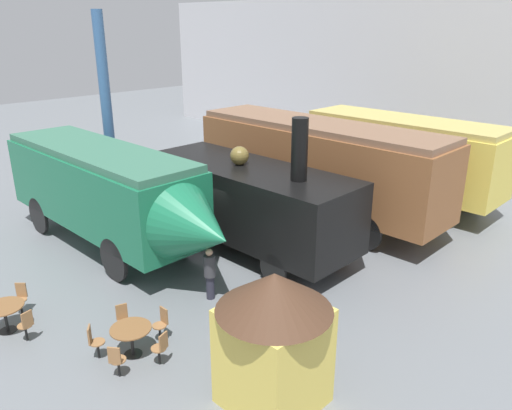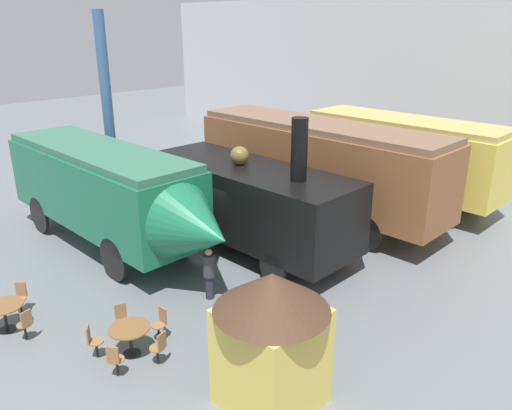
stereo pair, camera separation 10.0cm
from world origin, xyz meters
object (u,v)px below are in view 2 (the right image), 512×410
(streamlined_locomotive, at_px, (113,191))
(ticket_kiosk, at_px, (271,333))
(steam_locomotive, at_px, (248,199))
(cafe_table_near, at_px, (4,310))
(cafe_table_mid, at_px, (130,332))
(cafe_chair_0, at_px, (20,295))
(passenger_coach_vintage, at_px, (403,153))
(passenger_coach_wooden, at_px, (318,162))
(visitor_person, at_px, (209,272))

(streamlined_locomotive, bearing_deg, ticket_kiosk, -10.84)
(steam_locomotive, distance_m, cafe_table_near, 8.07)
(streamlined_locomotive, distance_m, cafe_table_mid, 6.37)
(cafe_table_near, relative_size, cafe_chair_0, 1.14)
(passenger_coach_vintage, xyz_separation_m, streamlined_locomotive, (-4.48, -11.28, -0.10))
(ticket_kiosk, bearing_deg, cafe_table_near, -156.21)
(streamlined_locomotive, bearing_deg, cafe_table_mid, -27.99)
(passenger_coach_wooden, relative_size, steam_locomotive, 1.33)
(steam_locomotive, bearing_deg, ticket_kiosk, -41.09)
(passenger_coach_vintage, distance_m, cafe_chair_0, 15.61)
(passenger_coach_vintage, distance_m, ticket_kiosk, 13.72)
(passenger_coach_wooden, bearing_deg, ticket_kiosk, -56.77)
(passenger_coach_wooden, xyz_separation_m, cafe_table_near, (-0.66, -11.99, -1.73))
(cafe_table_near, distance_m, cafe_table_mid, 3.60)
(passenger_coach_wooden, xyz_separation_m, steam_locomotive, (0.19, -4.06, -0.51))
(cafe_table_near, xyz_separation_m, cafe_table_mid, (3.16, 1.72, 0.00))
(passenger_coach_wooden, xyz_separation_m, visitor_person, (1.85, -7.26, -1.49))
(passenger_coach_vintage, relative_size, cafe_table_near, 8.51)
(passenger_coach_vintage, bearing_deg, passenger_coach_wooden, -111.42)
(streamlined_locomotive, xyz_separation_m, visitor_person, (4.79, 0.12, -1.33))
(cafe_table_near, relative_size, ticket_kiosk, 0.33)
(steam_locomotive, distance_m, cafe_table_mid, 6.74)
(passenger_coach_wooden, bearing_deg, visitor_person, -75.72)
(passenger_coach_vintage, xyz_separation_m, passenger_coach_wooden, (-1.53, -3.90, 0.07))
(cafe_table_mid, bearing_deg, steam_locomotive, 110.38)
(cafe_table_mid, bearing_deg, cafe_table_near, -151.46)
(cafe_table_near, bearing_deg, steam_locomotive, 83.85)
(cafe_table_near, xyz_separation_m, cafe_chair_0, (-0.59, 0.64, -0.09))
(cafe_table_near, height_order, cafe_chair_0, cafe_chair_0)
(steam_locomotive, bearing_deg, cafe_table_mid, -69.62)
(streamlined_locomotive, distance_m, cafe_chair_0, 4.63)
(passenger_coach_wooden, height_order, cafe_chair_0, passenger_coach_wooden)
(cafe_chair_0, height_order, visitor_person, visitor_person)
(ticket_kiosk, bearing_deg, streamlined_locomotive, 169.16)
(passenger_coach_wooden, relative_size, cafe_table_near, 10.71)
(passenger_coach_wooden, xyz_separation_m, ticket_kiosk, (5.95, -9.08, -0.66))
(steam_locomotive, xyz_separation_m, cafe_table_mid, (2.31, -6.21, -1.22))
(cafe_table_near, distance_m, ticket_kiosk, 7.30)
(cafe_chair_0, distance_m, visitor_person, 5.15)
(ticket_kiosk, bearing_deg, visitor_person, 156.07)
(passenger_coach_wooden, xyz_separation_m, cafe_chair_0, (-1.25, -11.36, -1.83))
(passenger_coach_wooden, distance_m, visitor_person, 7.64)
(streamlined_locomotive, bearing_deg, cafe_table_near, -63.64)
(cafe_table_mid, relative_size, visitor_person, 0.63)
(passenger_coach_vintage, bearing_deg, cafe_table_mid, -86.08)
(cafe_chair_0, distance_m, ticket_kiosk, 7.64)
(cafe_table_mid, xyz_separation_m, visitor_person, (-0.65, 3.01, 0.24))
(steam_locomotive, bearing_deg, cafe_table_near, -96.15)
(passenger_coach_vintage, xyz_separation_m, steam_locomotive, (-1.34, -7.96, -0.44))
(passenger_coach_vintage, bearing_deg, cafe_table_near, -97.84)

